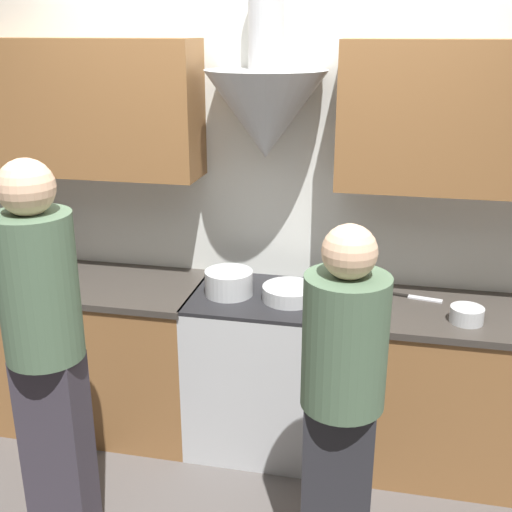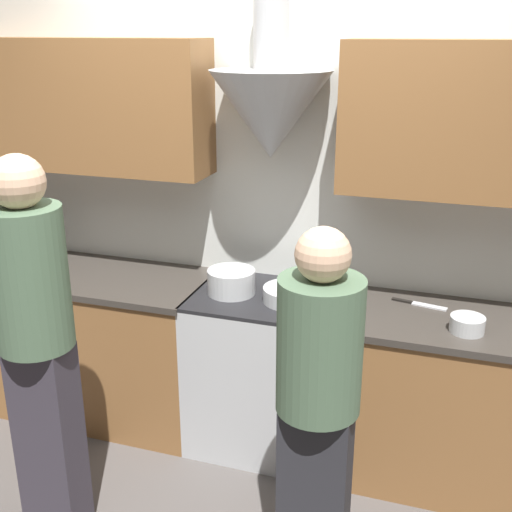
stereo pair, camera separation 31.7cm
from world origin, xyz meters
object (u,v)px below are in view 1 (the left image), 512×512
saucepan (467,315)px  person_foreground_left (46,346)px  wine_bottle_3 (1,252)px  mixing_bowl (290,293)px  stove_range (260,369)px  person_foreground_right (342,400)px  wine_bottle_4 (20,252)px  stock_pot (229,283)px

saucepan → person_foreground_left: 1.90m
wine_bottle_3 → mixing_bowl: 1.64m
mixing_bowl → saucepan: saucepan is taller
wine_bottle_3 → mixing_bowl: bearing=-0.5°
stove_range → mixing_bowl: 0.50m
person_foreground_right → wine_bottle_4: bearing=154.4°
saucepan → mixing_bowl: bearing=174.2°
stove_range → person_foreground_left: size_ratio=0.50×
wine_bottle_3 → stock_pot: bearing=-0.3°
wine_bottle_4 → person_foreground_right: 2.08m
stock_pot → saucepan: bearing=-4.6°
stock_pot → person_foreground_right: size_ratio=0.16×
stove_range → person_foreground_left: person_foreground_left is taller
stock_pot → person_foreground_left: person_foreground_left is taller
wine_bottle_4 → mixing_bowl: 1.54m
saucepan → wine_bottle_4: bearing=177.1°
stove_range → stock_pot: 0.53m
mixing_bowl → person_foreground_left: bearing=-133.6°
stock_pot → mixing_bowl: 0.32m
person_foreground_right → person_foreground_left: bearing=-178.3°
stove_range → person_foreground_right: person_foreground_right is taller
mixing_bowl → person_foreground_right: size_ratio=0.18×
stove_range → person_foreground_left: (-0.69, -0.93, 0.54)m
wine_bottle_3 → saucepan: size_ratio=2.11×
wine_bottle_3 → saucepan: (2.50, -0.10, -0.10)m
wine_bottle_4 → stove_range: bearing=-0.0°
saucepan → person_foreground_left: person_foreground_left is taller
mixing_bowl → person_foreground_left: (-0.86, -0.90, 0.06)m
stove_range → person_foreground_right: (0.50, -0.90, 0.42)m
wine_bottle_3 → saucepan: bearing=-2.3°
wine_bottle_3 → wine_bottle_4: wine_bottle_4 is taller
stove_range → mixing_bowl: (0.16, -0.03, 0.47)m
mixing_bowl → saucepan: (0.86, -0.09, 0.00)m
wine_bottle_3 → person_foreground_right: bearing=-23.9°
wine_bottle_4 → person_foreground_left: 1.15m
stove_range → person_foreground_right: bearing=-60.7°
wine_bottle_4 → person_foreground_right: person_foreground_right is taller
person_foreground_right → saucepan: bearing=56.2°
stock_pot → person_foreground_left: size_ratio=0.14×
stove_range → saucepan: 1.13m
stock_pot → stove_range: bearing=8.6°
mixing_bowl → person_foreground_right: person_foreground_right is taller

